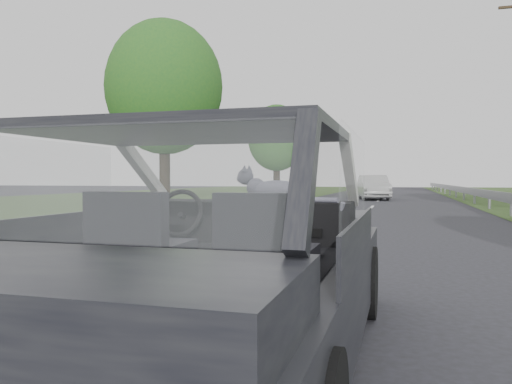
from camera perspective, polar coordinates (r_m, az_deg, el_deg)
The scene contains 10 objects.
ground at distance 3.34m, azimuth -4.59°, elevation -18.87°, with size 140.00×140.00×0.00m, color #34343D.
subject_car at distance 3.17m, azimuth -4.61°, elevation -6.47°, with size 1.80×4.00×1.45m, color black.
dashboard at distance 3.74m, azimuth -1.21°, elevation -3.31°, with size 1.58×0.45×0.30m, color black.
driver_seat at distance 3.06m, azimuth -13.62°, elevation -3.87°, with size 0.50×0.72×0.42m, color black.
passenger_seat at distance 2.75m, azimuth 1.05°, elevation -4.42°, with size 0.50×0.72×0.42m, color black.
steering_wheel at distance 3.60m, azimuth -8.71°, elevation -2.39°, with size 0.36×0.36×0.04m, color black.
cat at distance 3.66m, azimuth 2.36°, elevation 0.31°, with size 0.60×0.19×0.27m, color gray.
other_car at distance 28.69m, azimuth 13.28°, elevation 0.53°, with size 1.66×4.19×1.38m, color #AEAEAE.
tree_5 at distance 25.56m, azimuth -10.42°, elevation 8.77°, with size 5.81×5.81×8.81m, color #215921, non-canonical shape.
tree_6 at distance 36.43m, azimuth 2.38°, elevation 4.70°, with size 4.21×4.21×6.38m, color #215921, non-canonical shape.
Camera 1 is at (1.11, -2.93, 1.16)m, focal length 35.00 mm.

